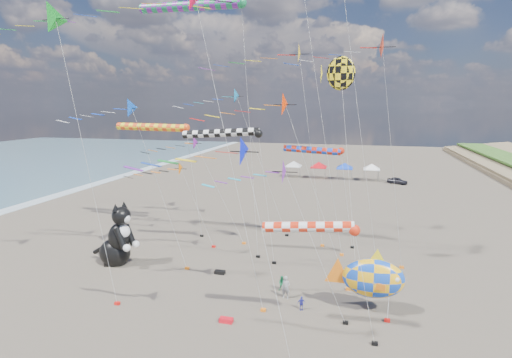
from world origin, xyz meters
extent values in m
cone|color=#118F22|center=(-12.09, 5.43, 19.78)|extent=(2.03, 2.18, 2.24)
cylinder|color=#B2B2B2|center=(-11.10, 5.43, 9.89)|extent=(2.02, 0.02, 19.79)
cube|color=black|center=(-10.10, 5.43, 0.10)|extent=(0.36, 0.24, 0.20)
cone|color=yellow|center=(1.61, 21.43, 19.17)|extent=(2.00, 2.14, 2.21)
cylinder|color=#B2B2B2|center=(2.44, 21.43, 9.58)|extent=(1.69, 0.02, 19.17)
cube|color=black|center=(3.27, 21.43, 0.10)|extent=(0.36, 0.24, 0.20)
cylinder|color=#B2B2B2|center=(6.82, 14.13, 11.69)|extent=(3.43, 0.02, 23.39)
cube|color=black|center=(8.53, 14.13, 0.10)|extent=(0.36, 0.24, 0.20)
cone|color=#0B1AE3|center=(1.29, 0.80, 12.04)|extent=(1.56, 1.67, 1.72)
cylinder|color=#B2B2B2|center=(2.47, 0.80, 6.02)|extent=(2.38, 0.02, 12.04)
cone|color=red|center=(8.51, 17.55, 19.00)|extent=(2.17, 2.32, 2.40)
cylinder|color=#B2B2B2|center=(9.56, 17.55, 9.50)|extent=(2.13, 0.02, 19.00)
cube|color=black|center=(10.61, 17.55, 0.10)|extent=(0.36, 0.24, 0.20)
cone|color=purple|center=(3.43, 6.90, 10.02)|extent=(1.76, 1.89, 1.95)
cylinder|color=#B2B2B2|center=(4.76, 6.90, 5.01)|extent=(2.70, 0.02, 10.03)
cube|color=black|center=(6.10, 6.90, 0.10)|extent=(0.36, 0.24, 0.20)
cylinder|color=#B2B2B2|center=(-1.17, 7.17, 10.68)|extent=(3.22, 0.02, 21.36)
cube|color=black|center=(0.43, 7.17, 0.10)|extent=(0.36, 0.24, 0.20)
cone|color=#FF3403|center=(2.87, 12.00, 14.37)|extent=(1.82, 1.95, 2.01)
cylinder|color=#B2B2B2|center=(4.50, 12.00, 7.19)|extent=(3.28, 0.02, 14.38)
cube|color=black|center=(6.12, 12.00, 0.10)|extent=(0.36, 0.24, 0.20)
cone|color=blue|center=(-11.21, 12.59, 14.07)|extent=(1.65, 1.76, 1.82)
cylinder|color=#B2B2B2|center=(-9.51, 12.59, 7.03)|extent=(3.43, 0.02, 14.07)
cube|color=black|center=(-7.80, 12.59, 0.10)|extent=(0.36, 0.24, 0.20)
cone|color=orange|center=(-9.93, 18.35, 7.83)|extent=(1.40, 1.50, 1.55)
cylinder|color=#B2B2B2|center=(-8.69, 18.35, 3.91)|extent=(2.50, 0.02, 7.84)
cube|color=black|center=(-7.45, 18.35, 0.10)|extent=(0.36, 0.24, 0.20)
cone|color=#1579B4|center=(-4.64, 23.76, 15.26)|extent=(1.64, 1.76, 1.81)
cylinder|color=#B2B2B2|center=(-2.75, 23.76, 7.63)|extent=(3.82, 0.02, 15.27)
cube|color=black|center=(-0.85, 23.76, 0.10)|extent=(0.36, 0.24, 0.20)
cylinder|color=#B2B2B2|center=(3.45, 19.30, 13.50)|extent=(3.75, 0.02, 27.00)
cube|color=black|center=(5.32, 19.30, 0.10)|extent=(0.36, 0.24, 0.20)
cone|color=purple|center=(-8.40, 20.09, 10.38)|extent=(1.43, 1.53, 1.58)
cylinder|color=#B2B2B2|center=(-6.57, 20.09, 5.19)|extent=(3.69, 0.02, 10.39)
cube|color=black|center=(-4.74, 20.09, 0.10)|extent=(0.36, 0.24, 0.20)
cylinder|color=black|center=(-5.57, 15.73, 11.84)|extent=(6.96, 0.70, 0.70)
sphere|color=black|center=(-2.09, 15.73, 11.84)|extent=(0.73, 0.73, 0.73)
cylinder|color=#B2B2B2|center=(-1.34, 15.73, 5.92)|extent=(1.52, 0.02, 11.84)
cube|color=black|center=(-0.59, 15.73, 0.10)|extent=(0.36, 0.24, 0.20)
cylinder|color=red|center=(1.91, 21.66, 9.88)|extent=(5.68, 0.66, 0.66)
sphere|color=red|center=(4.75, 21.66, 9.88)|extent=(0.69, 0.69, 0.69)
cylinder|color=#B2B2B2|center=(5.50, 21.66, 4.94)|extent=(1.52, 0.02, 9.88)
cube|color=black|center=(6.25, 21.66, 0.10)|extent=(0.36, 0.24, 0.20)
cylinder|color=#177F48|center=(-8.68, 16.82, 22.92)|extent=(9.59, 0.88, 0.88)
sphere|color=#177F48|center=(-3.89, 16.82, 22.92)|extent=(0.92, 0.92, 0.92)
cylinder|color=#B2B2B2|center=(-3.14, 16.82, 11.46)|extent=(1.52, 0.02, 22.92)
cube|color=black|center=(-2.39, 16.82, 0.10)|extent=(0.36, 0.24, 0.20)
cylinder|color=red|center=(3.67, 4.94, 7.13)|extent=(5.45, 0.65, 0.65)
sphere|color=red|center=(6.40, 4.94, 7.13)|extent=(0.68, 0.68, 0.68)
cylinder|color=#B2B2B2|center=(7.15, 4.94, 3.57)|extent=(1.52, 0.02, 7.14)
cube|color=black|center=(7.90, 4.94, 0.10)|extent=(0.36, 0.24, 0.20)
cylinder|color=#FA4815|center=(-15.48, 21.21, 11.94)|extent=(8.16, 0.81, 0.81)
sphere|color=#FA4815|center=(-11.40, 21.21, 11.94)|extent=(0.85, 0.85, 0.85)
cylinder|color=#B2B2B2|center=(-10.65, 21.21, 5.97)|extent=(1.52, 0.02, 11.94)
cube|color=black|center=(-9.90, 21.21, 0.10)|extent=(0.36, 0.24, 0.20)
ellipsoid|color=yellow|center=(4.81, 14.82, 16.75)|extent=(2.20, 0.40, 2.64)
cone|color=yellow|center=(3.31, 14.82, 16.75)|extent=(0.12, 1.80, 1.80)
cylinder|color=#B2B2B2|center=(5.81, 13.82, 8.37)|extent=(2.03, 2.03, 16.75)
cube|color=black|center=(6.81, 12.82, 0.10)|extent=(0.36, 0.24, 0.20)
ellipsoid|color=blue|center=(7.80, 8.90, 2.55)|extent=(4.22, 1.74, 2.80)
cone|color=orange|center=(5.37, 8.90, 2.55)|extent=(2.05, 0.14, 2.05)
cone|color=yellow|center=(7.98, 8.90, 3.95)|extent=(1.49, 0.12, 1.49)
cylinder|color=#B2B2B2|center=(8.86, 8.40, 1.04)|extent=(0.16, 1.04, 2.10)
cube|color=red|center=(8.80, 7.90, 0.10)|extent=(0.36, 0.24, 0.20)
imported|color=gray|center=(1.61, 9.47, 0.87)|extent=(0.65, 0.44, 1.74)
imported|color=#1D844E|center=(1.12, 10.57, 0.61)|extent=(0.61, 0.48, 1.22)
imported|color=#2B2FA8|center=(2.99, 8.03, 0.51)|extent=(0.65, 0.46, 1.02)
cube|color=red|center=(-1.64, 5.13, 0.15)|extent=(0.90, 0.44, 0.30)
cube|color=black|center=(-4.66, 12.37, 0.15)|extent=(0.90, 0.44, 0.30)
cube|color=blue|center=(10.09, 16.05, 0.15)|extent=(0.90, 0.44, 0.30)
cube|color=silver|center=(-6.00, 60.00, 2.25)|extent=(3.00, 3.00, 0.15)
pyramid|color=silver|center=(-6.00, 60.00, 3.30)|extent=(4.20, 4.20, 1.00)
cylinder|color=#999999|center=(-7.30, 58.70, 1.10)|extent=(0.08, 0.08, 2.20)
cylinder|color=#999999|center=(-4.70, 58.70, 1.10)|extent=(0.08, 0.08, 2.20)
cylinder|color=#999999|center=(-7.30, 61.30, 1.10)|extent=(0.08, 0.08, 2.20)
cylinder|color=#999999|center=(-4.70, 61.30, 1.10)|extent=(0.08, 0.08, 2.20)
cube|color=red|center=(-1.00, 60.00, 2.25)|extent=(3.00, 3.00, 0.15)
pyramid|color=red|center=(-1.00, 60.00, 3.30)|extent=(4.20, 4.20, 1.00)
cylinder|color=#999999|center=(-2.30, 58.70, 1.10)|extent=(0.08, 0.08, 2.20)
cylinder|color=#999999|center=(0.30, 58.70, 1.10)|extent=(0.08, 0.08, 2.20)
cylinder|color=#999999|center=(-2.30, 61.30, 1.10)|extent=(0.08, 0.08, 2.20)
cylinder|color=#999999|center=(0.30, 61.30, 1.10)|extent=(0.08, 0.08, 2.20)
cube|color=blue|center=(4.00, 60.00, 2.25)|extent=(3.00, 3.00, 0.15)
pyramid|color=blue|center=(4.00, 60.00, 3.30)|extent=(4.20, 4.20, 1.00)
cylinder|color=#999999|center=(2.70, 58.70, 1.10)|extent=(0.08, 0.08, 2.20)
cylinder|color=#999999|center=(5.30, 58.70, 1.10)|extent=(0.08, 0.08, 2.20)
cylinder|color=#999999|center=(2.70, 61.30, 1.10)|extent=(0.08, 0.08, 2.20)
cylinder|color=#999999|center=(5.30, 61.30, 1.10)|extent=(0.08, 0.08, 2.20)
cube|color=white|center=(9.00, 60.00, 2.25)|extent=(3.00, 3.00, 0.15)
pyramid|color=white|center=(9.00, 60.00, 3.30)|extent=(4.20, 4.20, 1.00)
cylinder|color=#999999|center=(7.70, 58.70, 1.10)|extent=(0.08, 0.08, 2.20)
cylinder|color=#999999|center=(10.30, 58.70, 1.10)|extent=(0.08, 0.08, 2.20)
cylinder|color=#999999|center=(7.70, 61.30, 1.10)|extent=(0.08, 0.08, 2.20)
cylinder|color=#999999|center=(10.30, 61.30, 1.10)|extent=(0.08, 0.08, 2.20)
imported|color=#26262D|center=(13.59, 58.00, 0.61)|extent=(3.85, 2.76, 1.22)
camera|label=1|loc=(6.41, -18.05, 14.32)|focal=28.00mm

